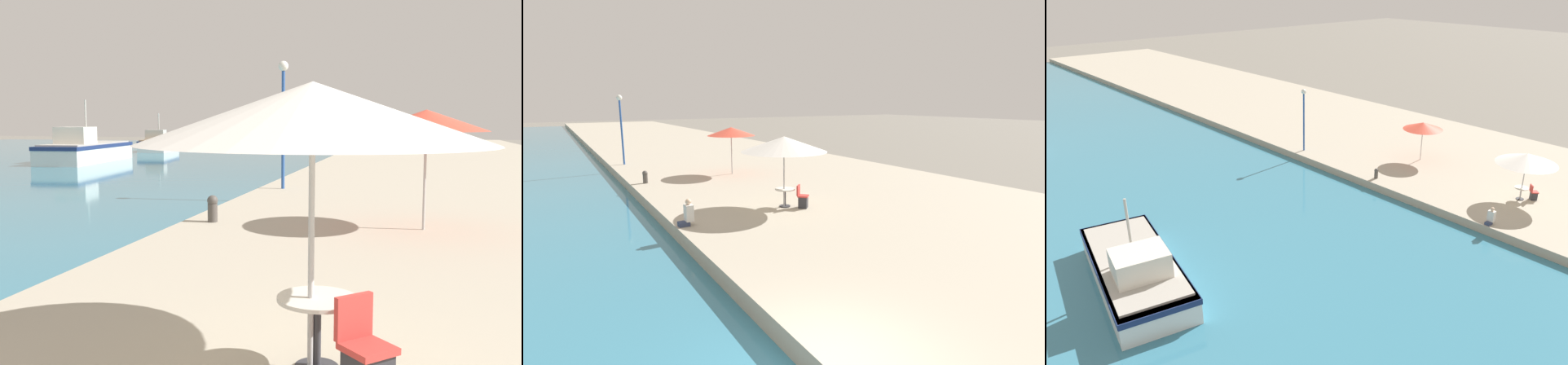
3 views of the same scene
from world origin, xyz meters
TOP-DOWN VIEW (x-y plane):
  - quay_promenade at (8.00, 37.00)m, footprint 16.00×90.00m
  - fishing_boat_mid at (-17.14, 40.35)m, footprint 4.29×10.03m
  - fishing_boat_far at (-18.21, 55.02)m, footprint 3.61×6.76m
  - cafe_umbrella_pink at (4.50, 8.98)m, footprint 3.38×3.38m
  - cafe_umbrella_white at (5.70, 16.98)m, footprint 2.72×2.72m
  - cafe_table at (4.56, 9.01)m, footprint 0.80×0.80m
  - cafe_chair_left at (5.07, 8.50)m, footprint 0.59×0.59m
  - mooring_bollard at (0.76, 16.72)m, footprint 0.26×0.26m
  - lamppost at (0.91, 23.93)m, footprint 0.36×0.36m

SIDE VIEW (x-z plane):
  - quay_promenade at x=8.00m, z-range 0.00..0.53m
  - fishing_boat_far at x=-18.21m, z-range -1.05..2.58m
  - cafe_chair_left at x=5.07m, z-range 0.40..1.31m
  - mooring_bollard at x=0.76m, z-range 0.56..1.21m
  - fishing_boat_mid at x=-17.14m, z-range -1.30..3.12m
  - cafe_table at x=4.56m, z-range 0.70..1.44m
  - cafe_umbrella_white at x=5.70m, z-range 1.64..4.34m
  - cafe_umbrella_pink at x=4.50m, z-range 1.65..4.47m
  - lamppost at x=0.91m, z-range 1.35..5.91m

